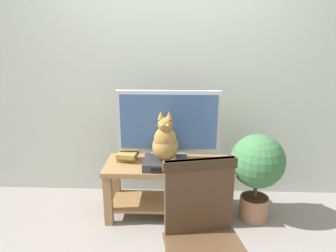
# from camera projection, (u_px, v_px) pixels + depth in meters

# --- Properties ---
(back_wall) EXTENTS (7.00, 0.12, 2.80)m
(back_wall) POSITION_uv_depth(u_px,v_px,m) (169.00, 58.00, 3.16)
(back_wall) COLOR #B7BCB2
(back_wall) RESTS_ON ground
(tv_stand) EXTENTS (1.13, 0.47, 0.51)m
(tv_stand) POSITION_uv_depth(u_px,v_px,m) (168.00, 180.00, 2.94)
(tv_stand) COLOR olive
(tv_stand) RESTS_ON ground
(tv) EXTENTS (0.92, 0.20, 0.65)m
(tv) POSITION_uv_depth(u_px,v_px,m) (169.00, 124.00, 2.88)
(tv) COLOR #B7B7BC
(tv) RESTS_ON tv_stand
(media_box) EXTENTS (0.38, 0.29, 0.07)m
(media_box) POSITION_uv_depth(u_px,v_px,m) (165.00, 163.00, 2.81)
(media_box) COLOR #2D2D30
(media_box) RESTS_ON tv_stand
(cat) EXTENTS (0.22, 0.28, 0.44)m
(cat) POSITION_uv_depth(u_px,v_px,m) (165.00, 142.00, 2.74)
(cat) COLOR olive
(cat) RESTS_ON media_box
(wooden_chair) EXTENTS (0.51, 0.51, 0.96)m
(wooden_chair) POSITION_uv_depth(u_px,v_px,m) (204.00, 232.00, 1.83)
(wooden_chair) COLOR #513823
(wooden_chair) RESTS_ON ground
(book_stack) EXTENTS (0.19, 0.19, 0.08)m
(book_stack) POSITION_uv_depth(u_px,v_px,m) (128.00, 156.00, 2.96)
(book_stack) COLOR olive
(book_stack) RESTS_ON tv_stand
(potted_plant) EXTENTS (0.47, 0.47, 0.80)m
(potted_plant) POSITION_uv_depth(u_px,v_px,m) (257.00, 167.00, 2.82)
(potted_plant) COLOR #9E6B4C
(potted_plant) RESTS_ON ground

